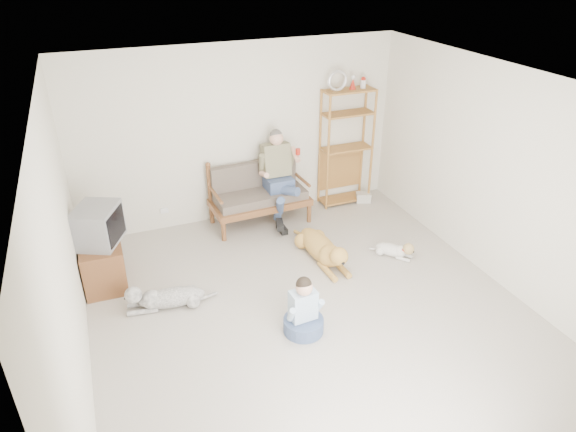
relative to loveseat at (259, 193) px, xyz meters
name	(u,v)px	position (x,y,z in m)	size (l,w,h in m)	color
floor	(312,314)	(-0.17, -2.44, -0.49)	(5.50, 5.50, 0.00)	beige
ceiling	(319,87)	(-0.17, -2.44, 2.21)	(5.50, 5.50, 0.00)	white
wall_back	(240,134)	(-0.17, 0.31, 0.86)	(5.00, 5.00, 0.00)	beige
wall_front	(496,404)	(-0.17, -5.19, 0.86)	(5.00, 5.00, 0.00)	beige
wall_left	(64,261)	(-2.67, -2.44, 0.86)	(5.50, 5.50, 0.00)	beige
wall_right	(501,178)	(2.33, -2.44, 0.86)	(5.50, 5.50, 0.00)	beige
loveseat	(259,193)	(0.00, 0.00, 0.00)	(1.53, 0.77, 0.95)	brown
man	(280,184)	(0.28, -0.20, 0.18)	(0.55, 0.79, 1.28)	#44537D
etagere	(346,147)	(1.55, 0.11, 0.50)	(0.85, 0.37, 2.22)	#AB7535
book_stack	(363,197)	(1.86, -0.02, -0.41)	(0.24, 0.17, 0.15)	silver
tv_stand	(103,261)	(-2.39, -0.81, -0.19)	(0.52, 0.91, 0.60)	brown
crt_tv	(98,225)	(-2.36, -0.86, 0.36)	(0.67, 0.72, 0.48)	slate
wall_outlet	(164,211)	(-1.42, 0.30, -0.19)	(0.12, 0.02, 0.08)	silver
golden_retriever	(323,249)	(0.45, -1.42, -0.31)	(0.39, 1.43, 0.43)	#B27F3D
shaggy_dog	(163,297)	(-1.78, -1.65, -0.35)	(1.16, 0.36, 0.34)	white
terrier	(396,250)	(1.44, -1.72, -0.38)	(0.49, 0.54, 0.25)	silver
child	(303,312)	(-0.39, -2.67, -0.23)	(0.46, 0.46, 0.72)	#44537D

